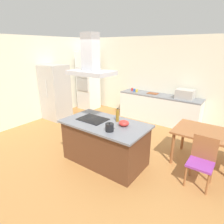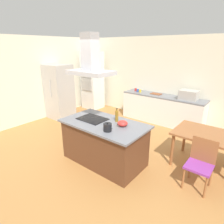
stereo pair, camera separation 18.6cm
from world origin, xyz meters
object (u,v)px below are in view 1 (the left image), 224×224
coffee_mug_yellow (137,91)px  range_hood (91,62)px  tea_kettle (110,127)px  olive_oil_bottle (117,116)px  wall_oven_stack (88,81)px  cooktop (93,119)px  countertop_microwave (185,94)px  chair_facing_island (202,158)px  refrigerator (56,93)px  mixing_bowl (124,123)px  coffee_mug_blue (134,90)px  coffee_mug_red (132,89)px  dining_table (211,136)px  cutting_board (153,93)px

coffee_mug_yellow → range_hood: (0.50, -2.83, 1.16)m
tea_kettle → olive_oil_bottle: 0.51m
wall_oven_stack → range_hood: 3.82m
cooktop → countertop_microwave: (1.09, 2.88, 0.13)m
cooktop → chair_facing_island: (2.14, 0.47, -0.40)m
olive_oil_bottle → refrigerator: bearing=164.0°
chair_facing_island → mixing_bowl: bearing=-165.3°
olive_oil_bottle → mixing_bowl: olive_oil_bottle is taller
chair_facing_island → refrigerator: bearing=172.3°
coffee_mug_blue → refrigerator: refrigerator is taller
cooktop → coffee_mug_red: size_ratio=6.67×
coffee_mug_blue → dining_table: (2.75, -1.72, -0.28)m
olive_oil_bottle → chair_facing_island: (1.65, 0.25, -0.51)m
chair_facing_island → countertop_microwave: bearing=113.6°
chair_facing_island → range_hood: 2.71m
mixing_bowl → chair_facing_island: mixing_bowl is taller
coffee_mug_red → refrigerator: size_ratio=0.05×
range_hood → dining_table: bearing=27.9°
cutting_board → range_hood: 3.16m
countertop_microwave → coffee_mug_yellow: countertop_microwave is taller
coffee_mug_red → cutting_board: bearing=0.1°
tea_kettle → chair_facing_island: 1.73m
coffee_mug_yellow → dining_table: size_ratio=0.06×
mixing_bowl → refrigerator: size_ratio=0.11×
cooktop → coffee_mug_yellow: bearing=100.0°
tea_kettle → mixing_bowl: size_ratio=1.01×
coffee_mug_yellow → wall_oven_stack: 2.09m
olive_oil_bottle → range_hood: bearing=-156.0°
coffee_mug_red → cutting_board: (0.79, 0.00, -0.04)m
countertop_microwave → olive_oil_bottle: bearing=-102.7°
tea_kettle → coffee_mug_red: tea_kettle is taller
cooktop → range_hood: (0.00, 0.00, 1.20)m
mixing_bowl → coffee_mug_blue: 3.06m
mixing_bowl → range_hood: size_ratio=0.23×
tea_kettle → cutting_board: bearing=100.6°
coffee_mug_yellow → wall_oven_stack: wall_oven_stack is taller
coffee_mug_red → dining_table: 3.41m
coffee_mug_blue → wall_oven_stack: (-1.96, -0.21, 0.16)m
olive_oil_bottle → coffee_mug_blue: olive_oil_bottle is taller
olive_oil_bottle → mixing_bowl: 0.27m
wall_oven_stack → cooktop: bearing=-45.8°
coffee_mug_yellow → dining_table: (2.64, -1.70, -0.28)m
countertop_microwave → dining_table: bearing=-58.9°
coffee_mug_blue → tea_kettle: bearing=-68.1°
countertop_microwave → dining_table: size_ratio=0.36×
cutting_board → range_hood: bearing=-90.9°
wall_oven_stack → coffee_mug_yellow: bearing=5.1°
countertop_microwave → cutting_board: (-1.04, 0.05, -0.13)m
coffee_mug_blue → cutting_board: 0.66m
mixing_bowl → chair_facing_island: (1.42, 0.37, -0.45)m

